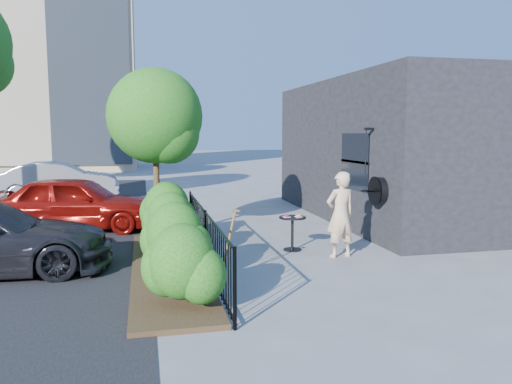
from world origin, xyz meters
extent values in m
plane|color=gray|center=(0.00, 0.00, 0.00)|extent=(120.00, 120.00, 0.00)
cube|color=black|center=(5.50, 4.50, 2.00)|extent=(6.00, 9.00, 4.00)
cube|color=black|center=(2.51, 2.40, 1.80)|extent=(0.04, 1.60, 1.40)
cube|color=black|center=(2.52, 2.40, 1.80)|extent=(0.05, 1.70, 0.06)
cylinder|color=black|center=(2.42, 0.90, 1.25)|extent=(0.18, 0.60, 0.60)
cylinder|color=black|center=(2.32, 0.90, 1.25)|extent=(0.03, 0.64, 0.64)
cube|color=black|center=(2.40, 1.40, 2.60)|extent=(0.25, 0.06, 0.06)
cylinder|color=black|center=(2.32, 1.40, 2.05)|extent=(0.02, 0.02, 1.05)
cylinder|color=black|center=(-1.50, -3.00, 0.55)|extent=(0.05, 0.05, 1.10)
cylinder|color=black|center=(-1.50, 0.00, 0.55)|extent=(0.05, 0.05, 1.10)
cylinder|color=black|center=(-1.50, 3.00, 0.55)|extent=(0.05, 0.05, 1.10)
cube|color=black|center=(-1.50, 0.00, 1.06)|extent=(0.03, 6.00, 0.03)
cube|color=black|center=(-1.50, 0.00, 0.10)|extent=(0.03, 6.00, 0.03)
cylinder|color=black|center=(-1.50, -2.90, 0.55)|extent=(0.02, 0.02, 1.04)
cylinder|color=black|center=(-1.50, -2.70, 0.55)|extent=(0.02, 0.02, 1.04)
cylinder|color=black|center=(-1.50, -2.50, 0.55)|extent=(0.02, 0.02, 1.04)
cylinder|color=black|center=(-1.50, -2.30, 0.55)|extent=(0.02, 0.02, 1.04)
cylinder|color=black|center=(-1.50, -2.10, 0.55)|extent=(0.02, 0.02, 1.04)
cylinder|color=black|center=(-1.50, -1.90, 0.55)|extent=(0.02, 0.02, 1.04)
cylinder|color=black|center=(-1.50, -1.70, 0.55)|extent=(0.02, 0.02, 1.04)
cylinder|color=black|center=(-1.50, -1.50, 0.55)|extent=(0.02, 0.02, 1.04)
cylinder|color=black|center=(-1.50, -1.30, 0.55)|extent=(0.02, 0.02, 1.04)
cylinder|color=black|center=(-1.50, -1.10, 0.55)|extent=(0.02, 0.02, 1.04)
cylinder|color=black|center=(-1.50, -0.90, 0.55)|extent=(0.02, 0.02, 1.04)
cylinder|color=black|center=(-1.50, -0.70, 0.55)|extent=(0.02, 0.02, 1.04)
cylinder|color=black|center=(-1.50, -0.50, 0.55)|extent=(0.02, 0.02, 1.04)
cylinder|color=black|center=(-1.50, -0.30, 0.55)|extent=(0.02, 0.02, 1.04)
cylinder|color=black|center=(-1.50, -0.10, 0.55)|extent=(0.02, 0.02, 1.04)
cylinder|color=black|center=(-1.50, 0.10, 0.55)|extent=(0.02, 0.02, 1.04)
cylinder|color=black|center=(-1.50, 0.30, 0.55)|extent=(0.02, 0.02, 1.04)
cylinder|color=black|center=(-1.50, 0.50, 0.55)|extent=(0.02, 0.02, 1.04)
cylinder|color=black|center=(-1.50, 0.70, 0.55)|extent=(0.02, 0.02, 1.04)
cylinder|color=black|center=(-1.50, 0.90, 0.55)|extent=(0.02, 0.02, 1.04)
cylinder|color=black|center=(-1.50, 1.10, 0.55)|extent=(0.02, 0.02, 1.04)
cylinder|color=black|center=(-1.50, 1.30, 0.55)|extent=(0.02, 0.02, 1.04)
cylinder|color=black|center=(-1.50, 1.50, 0.55)|extent=(0.02, 0.02, 1.04)
cylinder|color=black|center=(-1.50, 1.70, 0.55)|extent=(0.02, 0.02, 1.04)
cylinder|color=black|center=(-1.50, 1.90, 0.55)|extent=(0.02, 0.02, 1.04)
cylinder|color=black|center=(-1.50, 2.10, 0.55)|extent=(0.02, 0.02, 1.04)
cylinder|color=black|center=(-1.50, 2.30, 0.55)|extent=(0.02, 0.02, 1.04)
cylinder|color=black|center=(-1.50, 2.50, 0.55)|extent=(0.02, 0.02, 1.04)
cylinder|color=black|center=(-1.50, 2.70, 0.55)|extent=(0.02, 0.02, 1.04)
cylinder|color=black|center=(-1.50, 2.90, 0.55)|extent=(0.02, 0.02, 1.04)
cube|color=#382616|center=(-2.20, 0.00, 0.04)|extent=(1.30, 6.00, 0.08)
ellipsoid|color=#125112|center=(-2.10, -2.20, 0.70)|extent=(1.10, 1.10, 1.24)
ellipsoid|color=#125112|center=(-2.10, -0.60, 0.70)|extent=(1.10, 1.10, 1.24)
ellipsoid|color=#125112|center=(-2.10, 0.90, 0.70)|extent=(1.10, 1.10, 1.24)
ellipsoid|color=#125112|center=(-2.10, 2.30, 0.70)|extent=(1.10, 1.10, 1.24)
cylinder|color=#3F2B19|center=(-2.30, 2.80, 1.20)|extent=(0.14, 0.14, 2.40)
sphere|color=#125112|center=(-2.30, 2.80, 2.84)|extent=(2.20, 2.20, 2.20)
sphere|color=#125112|center=(-2.00, 2.60, 2.51)|extent=(1.43, 1.43, 1.43)
cylinder|color=black|center=(0.49, 1.01, 0.72)|extent=(0.58, 0.58, 0.03)
cylinder|color=black|center=(0.49, 1.01, 0.36)|extent=(0.06, 0.06, 0.70)
cylinder|color=black|center=(0.49, 1.01, 0.01)|extent=(0.39, 0.39, 0.03)
cube|color=white|center=(0.36, 1.02, 0.73)|extent=(0.15, 0.15, 0.01)
cube|color=white|center=(0.61, 0.99, 0.73)|extent=(0.15, 0.15, 0.01)
torus|color=#510D2D|center=(0.36, 1.02, 0.76)|extent=(0.13, 0.13, 0.04)
torus|color=#AD7E4A|center=(0.61, 0.99, 0.76)|extent=(0.13, 0.13, 0.04)
imported|color=#DCB98E|center=(1.27, 0.26, 0.87)|extent=(0.70, 0.52, 1.75)
cylinder|color=brown|center=(-1.22, -0.87, 0.67)|extent=(0.29, 0.04, 1.12)
cube|color=gray|center=(-1.38, -0.87, 0.09)|extent=(0.07, 0.16, 0.24)
cylinder|color=brown|center=(-1.05, -0.87, 1.21)|extent=(0.09, 0.09, 0.05)
imported|color=maroon|center=(-4.32, 4.41, 0.71)|extent=(4.39, 2.35, 1.42)
imported|color=#A9A9AE|center=(-5.71, 10.66, 0.72)|extent=(4.45, 1.79, 1.44)
camera|label=1|loc=(-2.60, -9.06, 2.53)|focal=35.00mm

